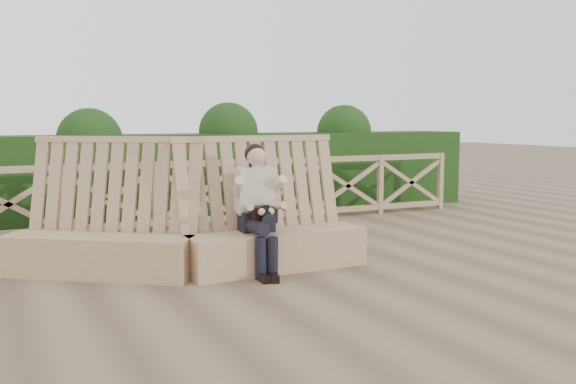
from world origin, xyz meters
name	(u,v)px	position (x,y,z in m)	size (l,w,h in m)	color
ground	(294,273)	(0.00, 0.00, 0.00)	(60.00, 60.00, 0.00)	brown
bench	(189,238)	(-1.06, 0.62, 0.40)	(4.08, 1.91, 1.60)	#89674E
woman	(258,204)	(-0.33, 0.26, 0.79)	(0.45, 0.93, 1.50)	black
guardrail	(198,194)	(0.00, 3.50, 0.55)	(10.10, 0.09, 1.10)	#866A4E
hedge	(177,176)	(0.00, 4.70, 0.75)	(12.00, 1.20, 1.50)	black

